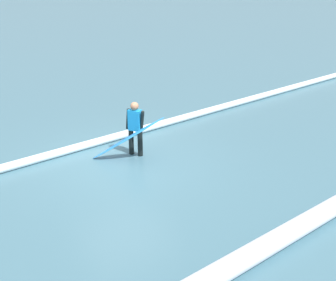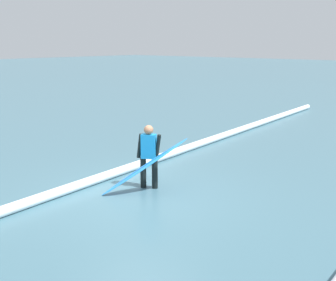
# 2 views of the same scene
# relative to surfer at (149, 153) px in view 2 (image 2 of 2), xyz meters

# --- Properties ---
(ground_plane) EXTENTS (153.19, 153.19, 0.00)m
(ground_plane) POSITION_rel_surfer_xyz_m (0.57, 0.22, -0.85)
(ground_plane) COLOR #426B7A
(surfer) EXTENTS (0.34, 0.56, 1.51)m
(surfer) POSITION_rel_surfer_xyz_m (0.00, 0.00, 0.00)
(surfer) COLOR black
(surfer) RESTS_ON ground_plane
(surfboard) EXTENTS (1.68, 1.53, 1.30)m
(surfboard) POSITION_rel_surfer_xyz_m (0.37, 0.21, -0.21)
(surfboard) COLOR #268CE5
(surfboard) RESTS_ON ground_plane
(wave_crest_foreground) EXTENTS (24.41, 2.06, 0.22)m
(wave_crest_foreground) POSITION_rel_surfer_xyz_m (-2.34, -1.41, -0.74)
(wave_crest_foreground) COLOR white
(wave_crest_foreground) RESTS_ON ground_plane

